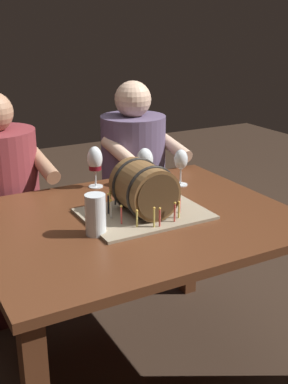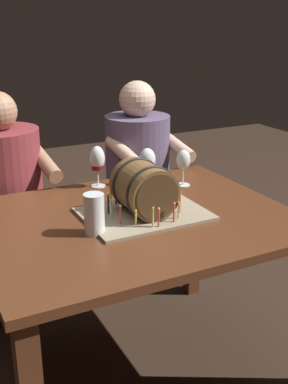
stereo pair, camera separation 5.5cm
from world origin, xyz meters
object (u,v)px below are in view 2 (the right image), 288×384
Objects in this scene: wine_glass_empty at (183,161)px; person_seated_right at (138,191)px; beer_pint at (94,216)px; person_seated_left at (7,212)px; wine_glass_red at (97,160)px; dining_table at (135,240)px; barrel_cake at (144,193)px; wine_glass_rose at (147,161)px.

person_seated_right reaches higher than wine_glass_empty.
person_seated_left reaches higher than beer_pint.
wine_glass_empty is 0.40m from wine_glass_red.
wine_glass_empty is at bearing -89.77° from person_seated_right.
person_seated_left is (-0.74, 0.48, -0.29)m from wine_glass_empty.
person_seated_right reaches higher than wine_glass_red.
wine_glass_red is at bearing 89.05° from dining_table.
barrel_cake is at bearing -60.78° from person_seated_left.
wine_glass_rose is (-0.15, 0.08, -0.00)m from wine_glass_empty.
barrel_cake reaches higher than dining_table.
person_seated_left is at bearing 101.52° from beer_pint.
wine_glass_rose is at bearing -110.26° from person_seated_right.
barrel_cake is at bearing -85.87° from wine_glass_red.
dining_table is 0.82m from person_seated_left.
wine_glass_red is (-0.03, 0.42, 0.03)m from barrel_cake.
wine_glass_red reaches higher than beer_pint.
dining_table is 0.46m from wine_glass_rose.
barrel_cake is at bearing -119.41° from wine_glass_rose.
wine_glass_empty is 0.15× the size of person_seated_right.
person_seated_left reaches higher than barrel_cake.
dining_table is at bearing 21.38° from beer_pint.
barrel_cake is at bearing -143.37° from wine_glass_empty.
barrel_cake is 0.88m from person_seated_left.
beer_pint is (-0.58, -0.33, -0.05)m from wine_glass_empty.
beer_pint is at bearing -113.31° from wine_glass_red.
wine_glass_empty is 0.93m from person_seated_left.
wine_glass_rose reaches higher than beer_pint.
wine_glass_empty is at bearing -24.94° from wine_glass_red.
wine_glass_empty is 0.15× the size of person_seated_left.
wine_glass_rose is 0.15× the size of person_seated_left.
dining_table is at bearing -117.16° from person_seated_right.
person_seated_right is (0.74, -0.00, -0.01)m from person_seated_left.
wine_glass_red is at bearing 66.69° from beer_pint.
person_seated_right is at bearing 90.23° from wine_glass_empty.
dining_table is 6.37× the size of wine_glass_red.
wine_glass_rose is at bearing 55.54° from dining_table.
beer_pint is 0.86m from person_seated_left.
person_seated_right is (0.37, 0.72, -0.07)m from dining_table.
wine_glass_rose is (0.23, 0.33, 0.22)m from dining_table.
barrel_cake reaches higher than wine_glass_red.
barrel_cake is 0.38m from wine_glass_rose.
person_seated_left is at bearing 140.70° from wine_glass_red.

